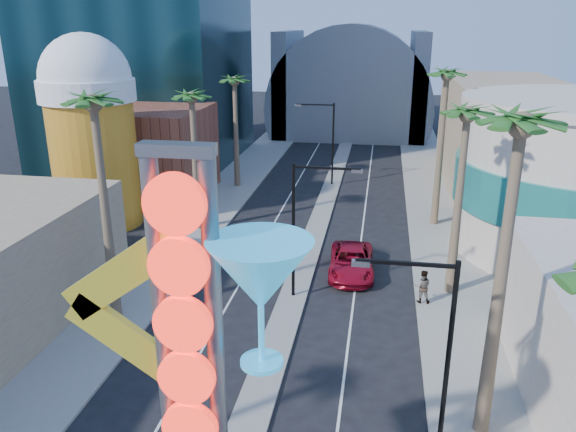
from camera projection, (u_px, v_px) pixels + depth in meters
name	position (u px, v px, depth m)	size (l,w,h in m)	color
sidewalk_west	(212.00, 208.00, 48.09)	(5.00, 100.00, 0.15)	gray
sidewalk_east	(439.00, 220.00, 45.09)	(5.00, 100.00, 0.15)	gray
median	(325.00, 203.00, 49.38)	(1.60, 84.00, 0.15)	gray
brick_filler_west	(150.00, 153.00, 50.62)	(10.00, 10.00, 8.00)	brown
filler_east	(501.00, 132.00, 54.57)	(10.00, 20.00, 10.00)	#977962
beer_mug	(91.00, 125.00, 42.07)	(7.00, 7.00, 14.50)	#C17219
canopy	(351.00, 103.00, 79.68)	(22.00, 16.00, 22.00)	slate
neon_sign	(220.00, 348.00, 14.24)	(6.53, 2.60, 12.55)	gray
streetlight_0	(303.00, 219.00, 30.95)	(3.79, 0.25, 8.00)	black
streetlight_1	(327.00, 136.00, 53.49)	(3.79, 0.25, 8.00)	black
streetlight_2	(435.00, 347.00, 18.81)	(3.45, 0.25, 8.00)	black
palm_1	(95.00, 118.00, 26.79)	(2.40, 2.40, 12.70)	brown
palm_2	(192.00, 105.00, 40.27)	(2.40, 2.40, 11.20)	brown
palm_3	(235.00, 87.00, 51.45)	(2.40, 2.40, 11.20)	brown
palm_5	(519.00, 148.00, 18.21)	(2.40, 2.40, 13.20)	brown
palm_6	(466.00, 126.00, 29.83)	(2.40, 2.40, 11.70)	brown
palm_7	(446.00, 85.00, 40.72)	(2.40, 2.40, 12.70)	brown
red_pickup	(351.00, 262.00, 35.43)	(2.73, 5.93, 1.65)	#A80C24
pedestrian_b	(423.00, 286.00, 31.44)	(0.94, 0.74, 1.94)	gray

